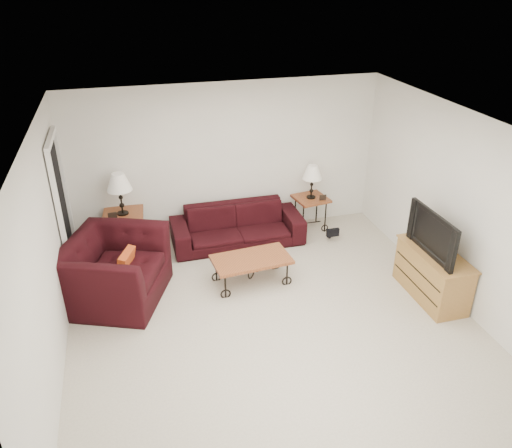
{
  "coord_description": "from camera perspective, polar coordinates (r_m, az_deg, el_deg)",
  "views": [
    {
      "loc": [
        -1.53,
        -4.97,
        4.03
      ],
      "look_at": [
        0.0,
        0.7,
        1.0
      ],
      "focal_mm": 35.26,
      "sensor_mm": 36.0,
      "label": 1
    }
  ],
  "objects": [
    {
      "name": "wall_back",
      "position": [
        8.12,
        -3.34,
        7.21
      ],
      "size": [
        5.0,
        0.02,
        2.5
      ],
      "primitive_type": "cube",
      "color": "silver",
      "rests_on": "ground"
    },
    {
      "name": "throw_pillow",
      "position": [
        6.85,
        -14.58,
        -4.53
      ],
      "size": [
        0.25,
        0.41,
        0.4
      ],
      "primitive_type": "cube",
      "rotation": [
        0.0,
        0.0,
        1.18
      ],
      "color": "#C64519",
      "rests_on": "armchair"
    },
    {
      "name": "wall_right",
      "position": [
        6.98,
        21.84,
        1.73
      ],
      "size": [
        0.02,
        5.0,
        2.5
      ],
      "primitive_type": "cube",
      "color": "silver",
      "rests_on": "ground"
    },
    {
      "name": "photo_frame_right",
      "position": [
        8.38,
        7.59,
        3.0
      ],
      "size": [
        0.11,
        0.02,
        0.09
      ],
      "primitive_type": "cube",
      "rotation": [
        0.0,
        0.0,
        -0.06
      ],
      "color": "black",
      "rests_on": "side_table_right"
    },
    {
      "name": "armchair",
      "position": [
        6.94,
        -15.75,
        -5.04
      ],
      "size": [
        1.61,
        1.7,
        0.88
      ],
      "primitive_type": "imported",
      "rotation": [
        0.0,
        0.0,
        1.18
      ],
      "color": "black",
      "rests_on": "ground"
    },
    {
      "name": "doorway",
      "position": [
        7.34,
        -21.03,
        1.12
      ],
      "size": [
        0.08,
        0.94,
        2.04
      ],
      "primitive_type": "cube",
      "color": "black",
      "rests_on": "ground"
    },
    {
      "name": "wall_left",
      "position": [
        5.78,
        -22.76,
        -3.84
      ],
      "size": [
        0.02,
        5.0,
        2.5
      ],
      "primitive_type": "cube",
      "color": "silver",
      "rests_on": "ground"
    },
    {
      "name": "coffee_table",
      "position": [
        7.11,
        -0.53,
        -5.28
      ],
      "size": [
        1.13,
        0.68,
        0.4
      ],
      "primitive_type": "cube",
      "rotation": [
        0.0,
        0.0,
        0.09
      ],
      "color": "#965326",
      "rests_on": "ground"
    },
    {
      "name": "photo_frame_left",
      "position": [
        7.77,
        -15.97,
        0.89
      ],
      "size": [
        0.13,
        0.03,
        0.11
      ],
      "primitive_type": "cube",
      "rotation": [
        0.0,
        0.0,
        0.11
      ],
      "color": "black",
      "rests_on": "side_table_left"
    },
    {
      "name": "lamp_right",
      "position": [
        8.36,
        6.35,
        4.78
      ],
      "size": [
        0.37,
        0.37,
        0.57
      ],
      "primitive_type": null,
      "rotation": [
        0.0,
        0.0,
        0.15
      ],
      "color": "black",
      "rests_on": "side_table_right"
    },
    {
      "name": "tv_stand",
      "position": [
        7.17,
        19.35,
        -5.43
      ],
      "size": [
        0.47,
        1.14,
        0.68
      ],
      "primitive_type": "cube",
      "color": "#AE7340",
      "rests_on": "ground"
    },
    {
      "name": "television",
      "position": [
        6.85,
        20.02,
        -0.98
      ],
      "size": [
        0.13,
        1.02,
        0.59
      ],
      "primitive_type": "imported",
      "rotation": [
        0.0,
        0.0,
        -1.57
      ],
      "color": "black",
      "rests_on": "tv_stand"
    },
    {
      "name": "lamp_left",
      "position": [
        7.79,
        -15.14,
        3.3
      ],
      "size": [
        0.4,
        0.4,
        0.66
      ],
      "primitive_type": null,
      "rotation": [
        0.0,
        0.0,
        -0.07
      ],
      "color": "black",
      "rests_on": "side_table_left"
    },
    {
      "name": "sofa",
      "position": [
        8.08,
        -2.13,
        -0.2
      ],
      "size": [
        2.09,
        0.82,
        0.61
      ],
      "primitive_type": "imported",
      "color": "black",
      "rests_on": "ground"
    },
    {
      "name": "side_table_right",
      "position": [
        8.59,
        6.16,
        1.27
      ],
      "size": [
        0.6,
        0.6,
        0.57
      ],
      "primitive_type": "cube",
      "rotation": [
        0.0,
        0.0,
        0.15
      ],
      "color": "#965326",
      "rests_on": "ground"
    },
    {
      "name": "ceiling",
      "position": [
        5.42,
        1.96,
        10.87
      ],
      "size": [
        5.0,
        5.0,
        0.0
      ],
      "primitive_type": "plane",
      "color": "white",
      "rests_on": "wall_back"
    },
    {
      "name": "ground",
      "position": [
        6.58,
        1.62,
        -10.49
      ],
      "size": [
        5.0,
        5.0,
        0.0
      ],
      "primitive_type": "plane",
      "color": "beige",
      "rests_on": "ground"
    },
    {
      "name": "wall_front",
      "position": [
        4.03,
        12.54,
        -17.26
      ],
      "size": [
        5.0,
        0.02,
        2.5
      ],
      "primitive_type": "cube",
      "color": "silver",
      "rests_on": "ground"
    },
    {
      "name": "backpack",
      "position": [
        8.32,
        8.42,
        -0.39
      ],
      "size": [
        0.33,
        0.26,
        0.41
      ],
      "primitive_type": "ellipsoid",
      "rotation": [
        0.0,
        0.0,
        -0.05
      ],
      "color": "black",
      "rests_on": "ground"
    },
    {
      "name": "side_table_left",
      "position": [
        8.07,
        -14.58,
        -0.96
      ],
      "size": [
        0.64,
        0.64,
        0.66
      ],
      "primitive_type": "cube",
      "rotation": [
        0.0,
        0.0,
        -0.07
      ],
      "color": "#965326",
      "rests_on": "ground"
    }
  ]
}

